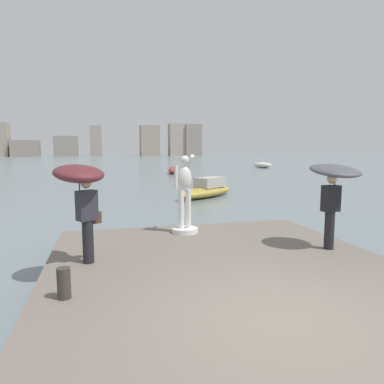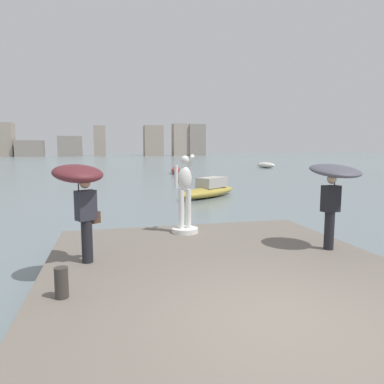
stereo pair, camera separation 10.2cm
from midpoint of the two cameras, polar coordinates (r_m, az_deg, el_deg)
ground_plane at (r=44.24m, az=-11.28°, el=3.32°), size 400.00×400.00×0.00m
pier at (r=6.58m, az=7.14°, el=-15.35°), size 6.98×9.12×0.40m
statue_white_figure at (r=9.62m, az=-1.50°, el=-1.47°), size 0.73×0.93×2.16m
onlooker_left at (r=7.24m, az=-17.97°, el=0.98°), size 1.36×1.37×2.06m
onlooker_right at (r=8.60m, az=21.80°, el=1.66°), size 1.23×1.25×2.01m
mooring_bollard at (r=5.92m, az=-20.62°, el=-13.73°), size 0.21×0.21×0.49m
boat_near at (r=39.85m, az=-3.22°, el=3.60°), size 2.06×4.68×0.75m
boat_mid at (r=19.94m, az=2.30°, el=0.37°), size 4.58×4.02×1.10m
boat_leftward at (r=52.59m, az=11.35°, el=4.33°), size 2.37×3.76×0.83m
distant_skyline at (r=150.51m, az=-13.15°, el=8.00°), size 86.63×12.86×13.77m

